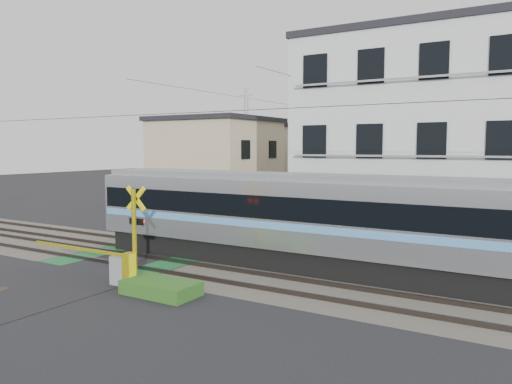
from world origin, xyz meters
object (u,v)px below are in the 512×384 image
Objects in this scene: pedestrian at (384,186)px; apartment_block at (423,138)px; crossing_signal_near at (124,263)px; commuter_train at (290,218)px; crossing_signal_far at (159,220)px.

apartment_block is at bearing 136.06° from pedestrian.
commuter_train is at bearing 56.30° from crossing_signal_near.
crossing_signal_far is at bearing 105.59° from pedestrian.
commuter_train is 3.37× the size of crossing_signal_near.
apartment_block is (11.09, 5.84, 3.94)m from crossing_signal_far.
commuter_train is 9.19m from apartment_block.
crossing_signal_far reaches higher than pedestrian.
commuter_train is at bearing -16.27° from crossing_signal_far.
crossing_signal_near reaches higher than pedestrian.
pedestrian is (-7.24, 18.41, -3.78)m from apartment_block.
apartment_block is (5.91, 13.15, 3.94)m from crossing_signal_near.
apartment_block is (2.68, 8.29, 2.90)m from commuter_train.
crossing_signal_near is 14.95m from apartment_block.
apartment_block reaches higher than crossing_signal_near.
pedestrian is at bearing 99.70° from commuter_train.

